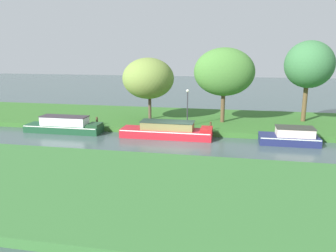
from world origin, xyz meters
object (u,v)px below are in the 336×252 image
(red_barge, at_px, (168,131))
(willow_tree_centre, at_px, (224,72))
(navy_narrowboat, at_px, (290,137))
(willow_tree_right, at_px, (309,65))
(willow_tree_left, at_px, (148,78))
(mooring_post_far, at_px, (211,126))
(forest_cruiser, at_px, (65,126))
(mooring_post_near, at_px, (97,121))
(lamp_post, at_px, (187,103))

(red_barge, xyz_separation_m, willow_tree_centre, (3.98, 4.49, 4.19))
(navy_narrowboat, bearing_deg, willow_tree_right, 71.08)
(navy_narrowboat, bearing_deg, willow_tree_centre, 137.84)
(navy_narrowboat, height_order, willow_tree_left, willow_tree_left)
(willow_tree_right, distance_m, mooring_post_far, 10.18)
(forest_cruiser, xyz_separation_m, mooring_post_near, (2.23, 1.29, 0.19))
(lamp_post, bearing_deg, mooring_post_far, -28.20)
(red_barge, bearing_deg, willow_tree_centre, 48.43)
(red_barge, bearing_deg, lamp_post, 63.29)
(mooring_post_far, bearing_deg, willow_tree_right, 30.85)
(forest_cruiser, distance_m, willow_tree_centre, 13.89)
(willow_tree_right, bearing_deg, lamp_post, -159.84)
(navy_narrowboat, height_order, willow_tree_centre, willow_tree_centre)
(lamp_post, bearing_deg, willow_tree_left, 154.14)
(willow_tree_left, relative_size, mooring_post_far, 8.15)
(red_barge, distance_m, mooring_post_near, 6.40)
(willow_tree_left, bearing_deg, forest_cruiser, -145.03)
(mooring_post_near, height_order, mooring_post_far, mooring_post_near)
(willow_tree_centre, distance_m, lamp_post, 4.26)
(willow_tree_left, bearing_deg, mooring_post_far, -26.69)
(willow_tree_left, relative_size, willow_tree_right, 0.79)
(willow_tree_left, xyz_separation_m, willow_tree_right, (13.51, 1.79, 1.22))
(mooring_post_near, xyz_separation_m, mooring_post_far, (9.44, 0.00, -0.01))
(willow_tree_right, bearing_deg, willow_tree_left, -172.47)
(willow_tree_centre, height_order, mooring_post_near, willow_tree_centre)
(navy_narrowboat, relative_size, mooring_post_far, 6.05)
(forest_cruiser, distance_m, lamp_post, 10.12)
(navy_narrowboat, xyz_separation_m, willow_tree_left, (-11.47, 4.17, 3.59))
(willow_tree_centre, bearing_deg, mooring_post_far, -104.14)
(lamp_post, relative_size, mooring_post_near, 4.44)
(forest_cruiser, bearing_deg, mooring_post_far, 6.33)
(willow_tree_right, height_order, mooring_post_near, willow_tree_right)
(red_barge, bearing_deg, willow_tree_right, 28.47)
(navy_narrowboat, relative_size, lamp_post, 1.34)
(lamp_post, bearing_deg, mooring_post_near, -171.86)
(mooring_post_near, bearing_deg, red_barge, -11.67)
(red_barge, distance_m, willow_tree_left, 6.05)
(navy_narrowboat, distance_m, willow_tree_right, 7.92)
(red_barge, relative_size, lamp_post, 2.29)
(red_barge, relative_size, navy_narrowboat, 1.71)
(red_barge, relative_size, forest_cruiser, 1.11)
(willow_tree_left, bearing_deg, red_barge, -58.64)
(navy_narrowboat, distance_m, mooring_post_far, 5.91)
(willow_tree_centre, height_order, mooring_post_far, willow_tree_centre)
(red_barge, distance_m, mooring_post_far, 3.43)
(willow_tree_left, xyz_separation_m, willow_tree_centre, (6.52, 0.32, 0.61))
(navy_narrowboat, height_order, forest_cruiser, forest_cruiser)
(forest_cruiser, bearing_deg, red_barge, 0.00)
(forest_cruiser, height_order, willow_tree_right, willow_tree_right)
(forest_cruiser, xyz_separation_m, mooring_post_far, (11.67, 1.29, 0.19))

